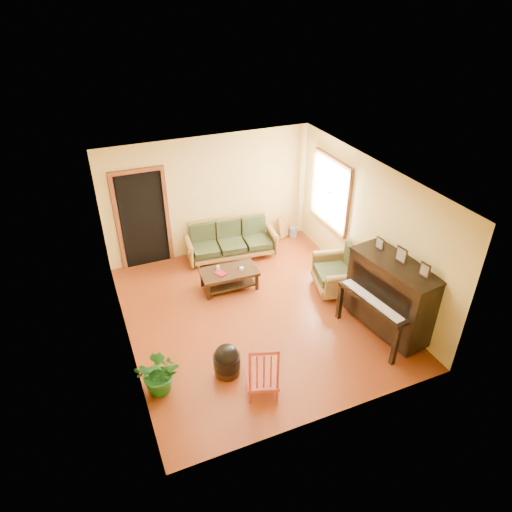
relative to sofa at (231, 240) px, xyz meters
name	(u,v)px	position (x,y,z in m)	size (l,w,h in m)	color
floor	(256,313)	(-0.28, -2.03, -0.41)	(5.00, 5.00, 0.00)	#64240D
doorway	(143,220)	(-1.73, 0.45, 0.61)	(1.08, 0.16, 2.05)	black
window	(331,192)	(1.93, -0.73, 1.09)	(0.12, 1.36, 1.46)	white
sofa	(231,240)	(0.00, 0.00, 0.00)	(1.92, 0.80, 0.82)	olive
coffee_table	(229,279)	(-0.45, -1.08, -0.21)	(1.09, 0.60, 0.40)	black
armchair	(336,269)	(1.45, -1.92, 0.06)	(0.89, 0.94, 0.94)	olive
piano	(391,297)	(1.65, -3.30, 0.28)	(0.91, 1.55, 1.37)	black
footstool	(227,363)	(-1.25, -3.20, -0.21)	(0.42, 0.42, 0.40)	black
red_chair	(263,367)	(-0.90, -3.75, 0.08)	(0.46, 0.50, 0.98)	maroon
leaning_frame	(285,226)	(1.47, 0.38, -0.14)	(0.40, 0.09, 0.53)	gold
ceramic_crock	(294,232)	(1.66, 0.29, -0.29)	(0.19, 0.19, 0.23)	#33419A
potted_plant	(160,373)	(-2.26, -3.16, -0.05)	(0.65, 0.56, 0.72)	#185519
book	(218,275)	(-0.70, -1.15, 0.00)	(0.16, 0.22, 0.02)	maroon
candle	(218,268)	(-0.63, -0.98, 0.04)	(0.06, 0.06, 0.11)	white
glass_jar	(242,269)	(-0.20, -1.15, 0.02)	(0.09, 0.09, 0.06)	silver
remote	(241,267)	(-0.19, -1.05, 0.00)	(0.16, 0.04, 0.02)	black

